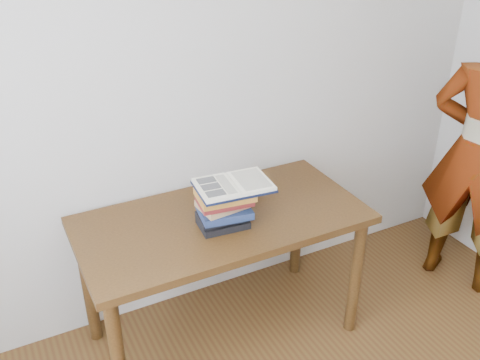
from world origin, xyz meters
TOP-DOWN VIEW (x-y plane):
  - desk at (0.02, 1.38)m, footprint 1.32×0.66m
  - book_stack at (0.00, 1.31)m, footprint 0.26×0.21m
  - open_book at (0.05, 1.31)m, footprint 0.34×0.25m

SIDE VIEW (x-z plane):
  - desk at x=0.02m, z-range 0.25..0.96m
  - book_stack at x=0.00m, z-range 0.71..0.89m
  - open_book at x=0.05m, z-range 0.88..0.91m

